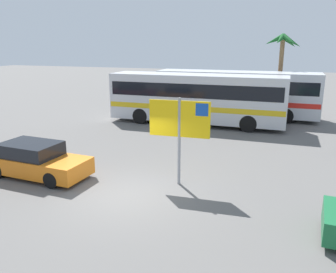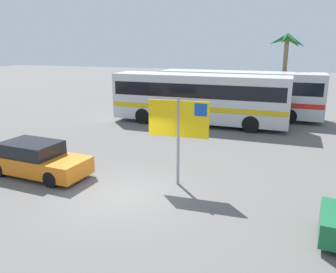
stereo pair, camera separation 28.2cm
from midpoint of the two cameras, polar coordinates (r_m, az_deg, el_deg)
name	(u,v)px [view 1 (the left image)]	position (r m, az deg, el deg)	size (l,w,h in m)	color
ground	(126,195)	(11.92, -7.79, -9.72)	(120.00, 120.00, 0.00)	#605E5B
bus_front_coach	(196,97)	(21.89, 4.38, 6.67)	(11.06, 2.44, 3.17)	silver
bus_rear_coach	(236,92)	(24.53, 10.92, 7.35)	(11.06, 2.44, 3.17)	silver
ferry_sign	(181,122)	(12.03, 1.46, 2.37)	(2.20, 0.18, 3.20)	gray
car_orange	(35,160)	(14.28, -21.79, -3.71)	(4.27, 1.89, 1.32)	orange
palm_tree_seaside	(282,49)	(26.80, 18.21, 13.77)	(2.66, 2.82, 5.75)	brown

